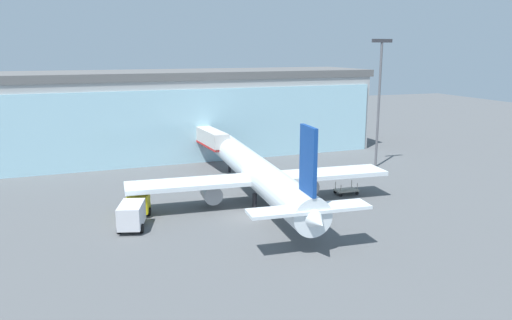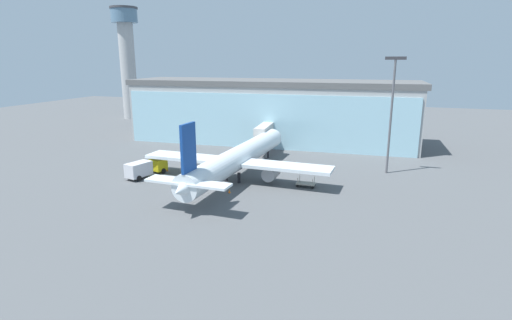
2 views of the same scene
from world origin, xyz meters
TOP-DOWN VIEW (x-y plane):
  - ground at (0.00, 0.00)m, footprint 240.00×240.00m
  - terminal_building at (0.00, 35.24)m, footprint 65.00×18.55m
  - jet_bridge at (1.78, 25.10)m, footprint 3.30×13.38m
  - apron_light_mast at (25.62, 15.71)m, footprint 3.20×0.40m
  - airplane at (3.03, 4.94)m, footprint 30.57×37.97m
  - catering_truck at (-11.61, 1.39)m, footprint 4.04×7.62m
  - baggage_cart at (14.20, 4.15)m, footprint 2.82×1.63m
  - safety_cone_nose at (4.35, -2.03)m, footprint 0.36×0.36m
  - safety_cone_wingtip at (-9.98, 5.42)m, footprint 0.36×0.36m

SIDE VIEW (x-z plane):
  - ground at x=0.00m, z-range 0.00..0.00m
  - safety_cone_nose at x=4.35m, z-range 0.00..0.55m
  - safety_cone_wingtip at x=-9.98m, z-range 0.00..0.55m
  - baggage_cart at x=14.20m, z-range -0.25..1.25m
  - catering_truck at x=-11.61m, z-range 0.14..2.79m
  - airplane at x=3.03m, z-range -2.24..8.89m
  - jet_bridge at x=1.78m, z-range 1.51..7.28m
  - terminal_building at x=0.00m, z-range 0.00..14.01m
  - apron_light_mast at x=25.62m, z-range 1.75..20.69m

